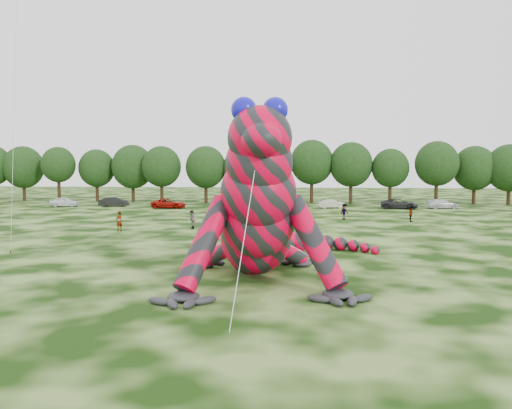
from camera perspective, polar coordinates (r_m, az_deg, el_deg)
The scene contains 29 objects.
ground at distance 26.16m, azimuth -8.38°, elevation -9.15°, with size 240.00×240.00×0.00m, color #16330A.
inflatable_gecko at distance 28.45m, azimuth -0.16°, elevation 1.58°, with size 15.86×18.84×9.42m, color red, non-canonical shape.
tree_2 at distance 96.87m, azimuth -25.02°, elevation 3.22°, with size 7.04×6.34×9.64m, color black, non-canonical shape.
tree_3 at distance 91.87m, azimuth -21.63°, elevation 3.21°, with size 5.81×5.23×9.44m, color black, non-canonical shape.
tree_4 at distance 90.77m, azimuth -17.73°, elevation 3.18°, with size 6.22×5.60×9.06m, color black, non-canonical shape.
tree_5 at distance 88.14m, azimuth -13.91°, elevation 3.47°, with size 7.16×6.44×9.80m, color black, non-canonical shape.
tree_6 at distance 84.77m, azimuth -10.74°, elevation 3.39°, with size 6.52×5.86×9.49m, color black, non-canonical shape.
tree_7 at distance 83.10m, azimuth -5.75°, elevation 3.42°, with size 6.68×6.01×9.48m, color black, non-canonical shape.
tree_8 at distance 82.34m, azimuth -1.72°, elevation 3.25°, with size 6.14×5.53×8.94m, color black, non-canonical shape.
tree_9 at distance 82.20m, azimuth 1.97°, elevation 3.15°, with size 5.27×4.74×8.68m, color black, non-canonical shape.
tree_10 at distance 83.27m, azimuth 6.39°, elevation 3.77°, with size 7.09×6.38×10.50m, color black, non-canonical shape.
tree_11 at distance 83.23m, azimuth 10.80°, elevation 3.57°, with size 7.01×6.31×10.07m, color black, non-canonical shape.
tree_12 at distance 83.59m, azimuth 15.09°, elevation 3.13°, with size 5.99×5.39×8.97m, color black, non-canonical shape.
tree_13 at distance 84.46m, azimuth 19.94°, elevation 3.42°, with size 6.83×6.15×10.13m, color black, non-canonical shape.
tree_14 at distance 87.76m, azimuth 23.69°, elevation 3.10°, with size 6.82×6.14×9.40m, color black, non-canonical shape.
tree_15 at distance 88.56m, azimuth 26.97°, elevation 3.08°, with size 7.17×6.45×9.63m, color black, non-canonical shape.
car_0 at distance 81.08m, azimuth -21.02°, elevation 0.28°, with size 1.69×4.21×1.43m, color white.
car_1 at distance 78.60m, azimuth -15.95°, elevation 0.29°, with size 1.53×4.39×1.45m, color black.
car_2 at distance 73.61m, azimuth -9.94°, elevation 0.11°, with size 2.31×5.02×1.39m, color #990D06.
car_3 at distance 74.99m, azimuth -3.01°, elevation 0.20°, with size 1.80×4.42×1.28m, color #A2A7AB.
car_4 at distance 71.98m, azimuth 2.64°, elevation 0.05°, with size 1.57×3.89×1.33m, color #13184E.
car_5 at distance 73.53m, azimuth 8.66°, elevation 0.07°, with size 1.35×3.88×1.28m, color beige.
car_6 at distance 74.32m, azimuth 16.06°, elevation 0.07°, with size 2.43×5.26×1.46m, color black.
car_7 at distance 76.74m, azimuth 20.46°, elevation 0.06°, with size 1.94×4.77×1.38m, color silver.
spectator_0 at distance 48.58m, azimuth -15.37°, elevation -1.87°, with size 0.68×0.45×1.88m, color gray.
spectator_2 at distance 57.89m, azimuth 10.07°, elevation -0.82°, with size 1.18×0.68×1.83m, color gray.
spectator_5 at distance 44.98m, azimuth 1.13°, elevation -2.31°, with size 1.59×0.51×1.72m, color gray.
spectator_1 at distance 48.98m, azimuth -7.36°, elevation -1.73°, with size 0.89×0.69×1.83m, color gray.
spectator_3 at distance 57.45m, azimuth 17.27°, elevation -1.08°, with size 0.98×0.41×1.67m, color gray.
Camera 1 is at (6.17, -24.68, 6.10)m, focal length 35.00 mm.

